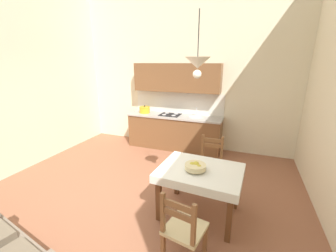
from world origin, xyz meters
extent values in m
cube|color=#935B42|center=(0.00, 0.00, -0.05)|extent=(6.14, 6.22, 0.10)
cube|color=beige|center=(0.00, 2.87, 2.11)|extent=(6.14, 0.12, 4.23)
cube|color=brown|center=(-0.14, 2.50, 0.43)|extent=(2.43, 0.60, 0.86)
cube|color=#ADA8A3|center=(-0.14, 2.49, 0.88)|extent=(2.46, 0.63, 0.04)
cube|color=silver|center=(-0.14, 2.79, 1.18)|extent=(2.43, 0.01, 0.55)
cube|color=brown|center=(-0.14, 2.63, 1.85)|extent=(2.24, 0.34, 0.70)
cube|color=black|center=(-0.14, 2.23, 0.04)|extent=(2.39, 0.02, 0.09)
cylinder|color=silver|center=(0.40, 2.50, 0.90)|extent=(0.34, 0.34, 0.02)
cylinder|color=silver|center=(0.40, 2.64, 1.01)|extent=(0.02, 0.02, 0.22)
cube|color=black|center=(-0.27, 2.50, 0.91)|extent=(0.52, 0.42, 0.01)
cylinder|color=silver|center=(-0.40, 2.40, 0.92)|extent=(0.11, 0.11, 0.01)
cylinder|color=silver|center=(-0.14, 2.40, 0.92)|extent=(0.11, 0.11, 0.01)
cylinder|color=silver|center=(-0.40, 2.60, 0.92)|extent=(0.11, 0.11, 0.01)
cylinder|color=silver|center=(-0.14, 2.60, 0.92)|extent=(0.11, 0.11, 0.01)
cylinder|color=gold|center=(-0.99, 2.48, 0.98)|extent=(0.28, 0.28, 0.15)
cylinder|color=gold|center=(-0.99, 2.48, 1.06)|extent=(0.29, 0.29, 0.02)
sphere|color=black|center=(-0.99, 2.48, 1.08)|extent=(0.04, 0.04, 0.04)
cube|color=brown|center=(1.07, 0.13, 0.74)|extent=(1.15, 0.90, 0.02)
cube|color=brown|center=(0.56, -0.20, 0.36)|extent=(0.07, 0.07, 0.73)
cube|color=brown|center=(1.54, -0.26, 0.36)|extent=(0.07, 0.07, 0.73)
cube|color=brown|center=(0.60, 0.52, 0.36)|extent=(0.07, 0.07, 0.73)
cube|color=brown|center=(1.58, 0.46, 0.36)|extent=(0.07, 0.07, 0.73)
cube|color=silver|center=(1.07, 0.13, 0.75)|extent=(1.21, 0.96, 0.00)
cube|color=silver|center=(1.05, -0.32, 0.69)|extent=(1.17, 0.07, 0.12)
cube|color=silver|center=(1.09, 0.58, 0.69)|extent=(1.17, 0.07, 0.12)
cube|color=silver|center=(0.49, 0.16, 0.69)|extent=(0.05, 0.90, 0.12)
cube|color=silver|center=(1.65, 0.10, 0.69)|extent=(0.05, 0.90, 0.12)
cube|color=#D1BC89|center=(1.07, 0.95, 0.43)|extent=(0.42, 0.42, 0.04)
cube|color=brown|center=(1.25, 0.78, 0.21)|extent=(0.04, 0.04, 0.41)
cube|color=brown|center=(0.89, 0.77, 0.21)|extent=(0.04, 0.04, 0.41)
cube|color=brown|center=(1.25, 1.14, 0.46)|extent=(0.04, 0.04, 0.93)
cube|color=brown|center=(0.89, 1.13, 0.46)|extent=(0.04, 0.04, 0.93)
cube|color=brown|center=(1.07, 1.13, 0.84)|extent=(0.32, 0.03, 0.07)
cube|color=brown|center=(1.07, 1.13, 0.74)|extent=(0.32, 0.03, 0.07)
cube|color=#D1BC89|center=(1.10, -0.71, 0.43)|extent=(0.49, 0.49, 0.04)
cube|color=brown|center=(0.95, -0.50, 0.21)|extent=(0.05, 0.05, 0.41)
cube|color=brown|center=(1.31, -0.56, 0.21)|extent=(0.05, 0.05, 0.41)
cube|color=brown|center=(0.89, -0.85, 0.46)|extent=(0.05, 0.05, 0.93)
cube|color=brown|center=(1.24, -0.92, 0.46)|extent=(0.05, 0.05, 0.93)
cube|color=brown|center=(1.06, -0.88, 0.84)|extent=(0.32, 0.08, 0.07)
cube|color=brown|center=(1.06, -0.88, 0.74)|extent=(0.32, 0.08, 0.07)
cylinder|color=beige|center=(1.01, 0.06, 0.77)|extent=(0.17, 0.17, 0.02)
cylinder|color=beige|center=(1.01, 0.06, 0.81)|extent=(0.30, 0.30, 0.07)
sphere|color=gold|center=(0.96, 0.07, 0.82)|extent=(0.09, 0.09, 0.09)
sphere|color=gold|center=(1.07, 0.04, 0.82)|extent=(0.08, 0.08, 0.08)
sphere|color=gold|center=(1.01, 0.09, 0.83)|extent=(0.10, 0.10, 0.10)
cylinder|color=black|center=(0.97, 0.12, 2.54)|extent=(0.01, 0.01, 0.57)
cone|color=silver|center=(0.97, 0.12, 2.22)|extent=(0.32, 0.32, 0.14)
sphere|color=white|center=(0.97, 0.12, 2.08)|extent=(0.11, 0.11, 0.11)
camera|label=1|loc=(1.62, -2.63, 2.23)|focal=22.97mm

